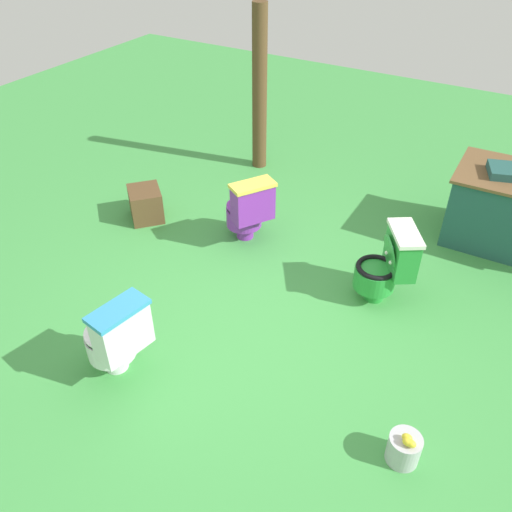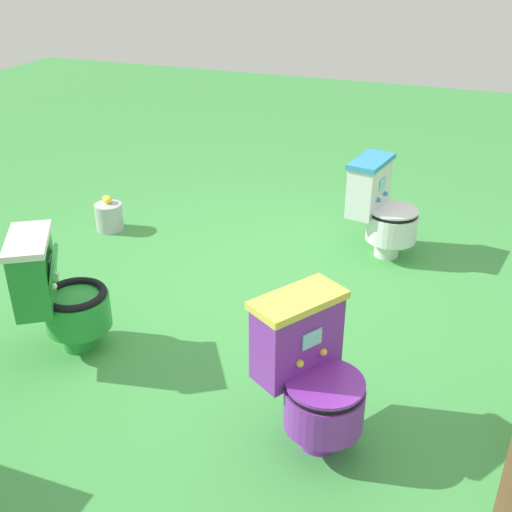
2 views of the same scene
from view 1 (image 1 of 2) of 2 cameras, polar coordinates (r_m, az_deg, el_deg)
ground at (r=4.57m, az=0.30°, el=-7.49°), size 14.00×14.00×0.00m
toilet_purple at (r=5.35m, az=-0.89°, el=5.03°), size 0.63×0.60×0.73m
toilet_white at (r=4.08m, az=-15.00°, el=-8.54°), size 0.55×0.48×0.73m
toilet_green at (r=4.74m, az=14.05°, el=-0.96°), size 0.63×0.60×0.73m
wooden_post at (r=6.63m, az=0.39°, el=17.51°), size 0.18×0.18×1.98m
small_crate at (r=5.95m, az=-11.88°, el=5.56°), size 0.52×0.52×0.35m
lemon_bucket at (r=3.80m, az=15.77°, el=-19.46°), size 0.22×0.22×0.28m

